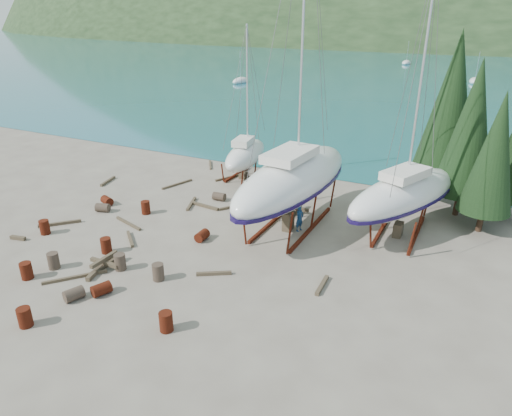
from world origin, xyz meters
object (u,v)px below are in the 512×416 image
at_px(large_sailboat_near, 293,179).
at_px(large_sailboat_far, 404,194).
at_px(worker, 300,218).
at_px(small_sailboat_shore, 245,154).

relative_size(large_sailboat_near, large_sailboat_far, 1.25).
relative_size(large_sailboat_near, worker, 11.82).
bearing_deg(large_sailboat_far, small_sailboat_shore, -177.97).
xyz_separation_m(large_sailboat_far, worker, (-5.53, -2.45, -1.74)).
bearing_deg(worker, large_sailboat_near, 73.82).
height_order(large_sailboat_near, small_sailboat_shore, large_sailboat_near).
bearing_deg(large_sailboat_near, small_sailboat_shore, 140.16).
bearing_deg(large_sailboat_far, large_sailboat_near, -139.32).
height_order(large_sailboat_near, worker, large_sailboat_near).
xyz_separation_m(large_sailboat_near, worker, (0.66, -0.40, -2.32)).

